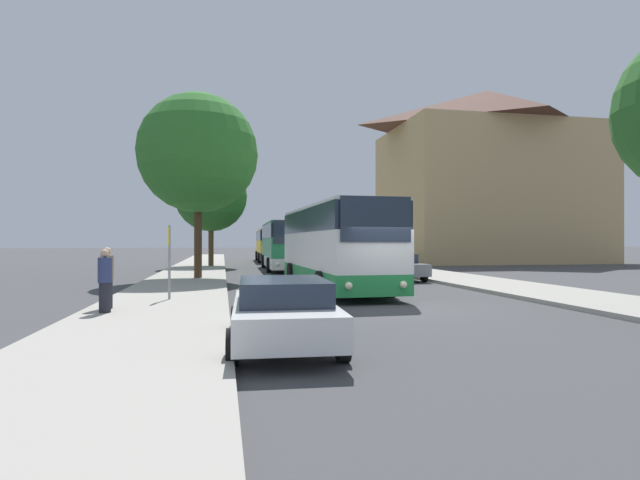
{
  "coord_description": "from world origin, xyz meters",
  "views": [
    {
      "loc": [
        -5.18,
        -14.73,
        2.04
      ],
      "look_at": [
        0.79,
        15.77,
        2.13
      ],
      "focal_mm": 28.0,
      "sensor_mm": 36.0,
      "label": 1
    }
  ],
  "objects_px": {
    "bus_rear": "(270,245)",
    "tree_left_near": "(211,196)",
    "bus_front": "(334,246)",
    "bus_middle": "(284,245)",
    "pedestrian_waiting_far": "(107,278)",
    "parked_car_right_near": "(396,266)",
    "tree_left_far": "(198,153)",
    "parked_car_left_curb": "(283,310)",
    "pedestrian_waiting_near": "(105,281)",
    "bus_stop_sign": "(169,253)"
  },
  "relations": [
    {
      "from": "tree_left_near",
      "to": "bus_middle",
      "type": "bearing_deg",
      "value": -38.99
    },
    {
      "from": "pedestrian_waiting_far",
      "to": "tree_left_far",
      "type": "relative_size",
      "value": 0.18
    },
    {
      "from": "bus_middle",
      "to": "bus_rear",
      "type": "height_order",
      "value": "bus_middle"
    },
    {
      "from": "parked_car_left_curb",
      "to": "bus_rear",
      "type": "bearing_deg",
      "value": 87.65
    },
    {
      "from": "parked_car_right_near",
      "to": "pedestrian_waiting_far",
      "type": "relative_size",
      "value": 2.76
    },
    {
      "from": "bus_rear",
      "to": "bus_middle",
      "type": "bearing_deg",
      "value": -89.71
    },
    {
      "from": "bus_front",
      "to": "pedestrian_waiting_near",
      "type": "relative_size",
      "value": 6.63
    },
    {
      "from": "parked_car_left_curb",
      "to": "tree_left_near",
      "type": "relative_size",
      "value": 0.56
    },
    {
      "from": "bus_middle",
      "to": "pedestrian_waiting_far",
      "type": "relative_size",
      "value": 6.17
    },
    {
      "from": "bus_middle",
      "to": "pedestrian_waiting_far",
      "type": "distance_m",
      "value": 21.88
    },
    {
      "from": "bus_front",
      "to": "bus_rear",
      "type": "distance_m",
      "value": 29.82
    },
    {
      "from": "bus_middle",
      "to": "tree_left_near",
      "type": "height_order",
      "value": "tree_left_near"
    },
    {
      "from": "pedestrian_waiting_far",
      "to": "tree_left_far",
      "type": "distance_m",
      "value": 13.15
    },
    {
      "from": "parked_car_left_curb",
      "to": "tree_left_near",
      "type": "height_order",
      "value": "tree_left_near"
    },
    {
      "from": "bus_rear",
      "to": "tree_left_near",
      "type": "height_order",
      "value": "tree_left_near"
    },
    {
      "from": "bus_rear",
      "to": "pedestrian_waiting_near",
      "type": "relative_size",
      "value": 7.04
    },
    {
      "from": "pedestrian_waiting_near",
      "to": "parked_car_left_curb",
      "type": "bearing_deg",
      "value": 124.25
    },
    {
      "from": "bus_stop_sign",
      "to": "parked_car_right_near",
      "type": "bearing_deg",
      "value": 37.34
    },
    {
      "from": "pedestrian_waiting_near",
      "to": "bus_front",
      "type": "bearing_deg",
      "value": -148.79
    },
    {
      "from": "pedestrian_waiting_near",
      "to": "tree_left_near",
      "type": "xyz_separation_m",
      "value": [
        2.18,
        25.58,
        4.6
      ]
    },
    {
      "from": "tree_left_near",
      "to": "tree_left_far",
      "type": "height_order",
      "value": "tree_left_far"
    },
    {
      "from": "parked_car_left_curb",
      "to": "pedestrian_waiting_far",
      "type": "relative_size",
      "value": 2.69
    },
    {
      "from": "parked_car_right_near",
      "to": "tree_left_near",
      "type": "distance_m",
      "value": 18.24
    },
    {
      "from": "tree_left_far",
      "to": "parked_car_left_curb",
      "type": "bearing_deg",
      "value": -82.0
    },
    {
      "from": "tree_left_far",
      "to": "pedestrian_waiting_far",
      "type": "bearing_deg",
      "value": -99.4
    },
    {
      "from": "parked_car_right_near",
      "to": "tree_left_near",
      "type": "relative_size",
      "value": 0.58
    },
    {
      "from": "bus_middle",
      "to": "parked_car_left_curb",
      "type": "bearing_deg",
      "value": -95.62
    },
    {
      "from": "parked_car_left_curb",
      "to": "parked_car_right_near",
      "type": "distance_m",
      "value": 17.47
    },
    {
      "from": "bus_rear",
      "to": "parked_car_right_near",
      "type": "bearing_deg",
      "value": -78.4
    },
    {
      "from": "bus_front",
      "to": "tree_left_near",
      "type": "relative_size",
      "value": 1.35
    },
    {
      "from": "bus_rear",
      "to": "pedestrian_waiting_near",
      "type": "height_order",
      "value": "bus_rear"
    },
    {
      "from": "tree_left_near",
      "to": "bus_stop_sign",
      "type": "bearing_deg",
      "value": -92.08
    },
    {
      "from": "parked_car_left_curb",
      "to": "bus_stop_sign",
      "type": "distance_m",
      "value": 7.94
    },
    {
      "from": "pedestrian_waiting_near",
      "to": "tree_left_far",
      "type": "height_order",
      "value": "tree_left_far"
    },
    {
      "from": "parked_car_left_curb",
      "to": "tree_left_far",
      "type": "relative_size",
      "value": 0.48
    },
    {
      "from": "bus_middle",
      "to": "tree_left_far",
      "type": "distance_m",
      "value": 11.48
    },
    {
      "from": "bus_rear",
      "to": "tree_left_far",
      "type": "distance_m",
      "value": 24.96
    },
    {
      "from": "parked_car_left_curb",
      "to": "bus_middle",
      "type": "bearing_deg",
      "value": 85.66
    },
    {
      "from": "tree_left_far",
      "to": "bus_middle",
      "type": "bearing_deg",
      "value": 57.63
    },
    {
      "from": "bus_front",
      "to": "bus_middle",
      "type": "distance_m",
      "value": 14.88
    },
    {
      "from": "bus_front",
      "to": "parked_car_right_near",
      "type": "bearing_deg",
      "value": 44.56
    },
    {
      "from": "bus_middle",
      "to": "pedestrian_waiting_near",
      "type": "xyz_separation_m",
      "value": [
        -7.39,
        -21.37,
        -0.8
      ]
    },
    {
      "from": "parked_car_right_near",
      "to": "parked_car_left_curb",
      "type": "bearing_deg",
      "value": 60.66
    },
    {
      "from": "parked_car_right_near",
      "to": "bus_stop_sign",
      "type": "height_order",
      "value": "bus_stop_sign"
    },
    {
      "from": "parked_car_right_near",
      "to": "tree_left_near",
      "type": "xyz_separation_m",
      "value": [
        -9.95,
        14.5,
        4.86
      ]
    },
    {
      "from": "parked_car_right_near",
      "to": "tree_left_far",
      "type": "relative_size",
      "value": 0.5
    },
    {
      "from": "bus_middle",
      "to": "pedestrian_waiting_far",
      "type": "height_order",
      "value": "bus_middle"
    },
    {
      "from": "bus_middle",
      "to": "bus_rear",
      "type": "xyz_separation_m",
      "value": [
        0.4,
        14.94,
        -0.08
      ]
    },
    {
      "from": "bus_rear",
      "to": "parked_car_right_near",
      "type": "height_order",
      "value": "bus_rear"
    },
    {
      "from": "bus_rear",
      "to": "pedestrian_waiting_far",
      "type": "relative_size",
      "value": 6.87
    }
  ]
}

